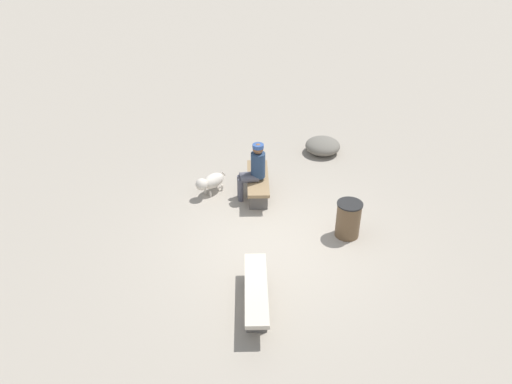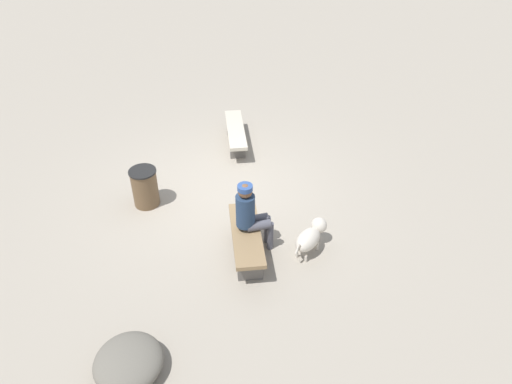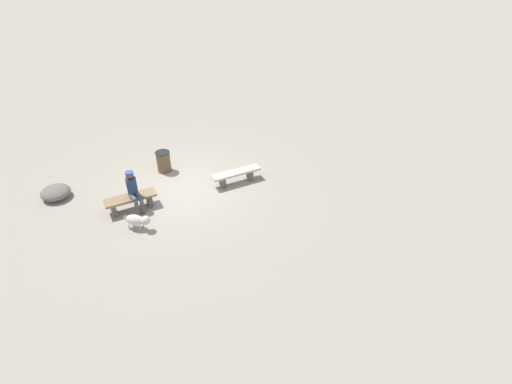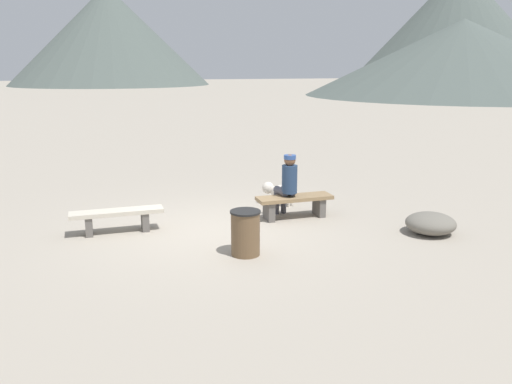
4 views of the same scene
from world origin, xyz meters
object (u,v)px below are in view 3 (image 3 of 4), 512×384
bench_left (236,175)px  trash_bin (164,162)px  seated_person (133,189)px  dog (138,220)px  bench_right (131,200)px  boulder (55,192)px

bench_left → trash_bin: (1.95, -1.76, 0.06)m
seated_person → bench_left: bearing=171.9°
bench_left → trash_bin: size_ratio=2.27×
bench_left → trash_bin: trash_bin is taller
seated_person → dog: (0.15, 0.96, -0.44)m
bench_right → dog: bearing=87.2°
bench_right → boulder: (2.02, -1.64, -0.12)m
dog → trash_bin: bearing=102.4°
bench_right → trash_bin: 2.29m
seated_person → boulder: 2.81m
bench_left → dog: dog is taller
bench_left → bench_right: bearing=-1.8°
bench_left → dog: (3.46, 1.01, 0.00)m
dog → seated_person: bearing=121.9°
seated_person → dog: bearing=71.8°
seated_person → boulder: bearing=-47.8°
bench_right → boulder: bearing=-40.5°
bench_left → dog: 3.61m
seated_person → bench_right: bearing=-41.6°
bench_left → trash_bin: bearing=-43.5°
trash_bin → bench_right: bearing=49.3°
dog → bench_left: bearing=57.3°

